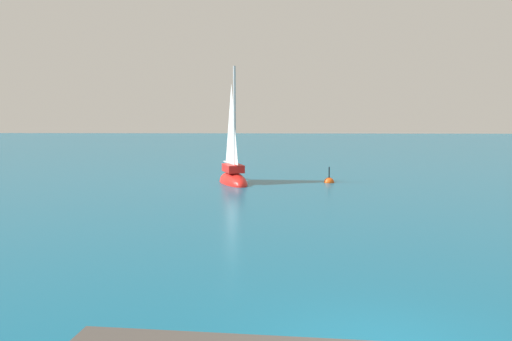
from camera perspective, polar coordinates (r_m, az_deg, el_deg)
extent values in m
ellipsoid|color=red|center=(30.68, -2.28, -1.28)|extent=(2.32, 3.77, 1.22)
cube|color=red|center=(30.59, -2.29, 0.23)|extent=(1.32, 1.75, 0.40)
cylinder|color=#B7B7BC|center=(30.10, -2.14, 5.06)|extent=(0.13, 0.13, 5.56)
cylinder|color=#B2B2B7|center=(31.32, -2.66, 0.72)|extent=(0.83, 2.14, 0.11)
pyramid|color=white|center=(30.71, -2.45, 4.67)|extent=(0.65, 1.70, 4.23)
sphere|color=#EA5114|center=(31.21, 7.26, -1.20)|extent=(0.56, 0.56, 0.56)
cylinder|color=black|center=(31.14, 7.28, -0.19)|extent=(0.06, 0.06, 0.60)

